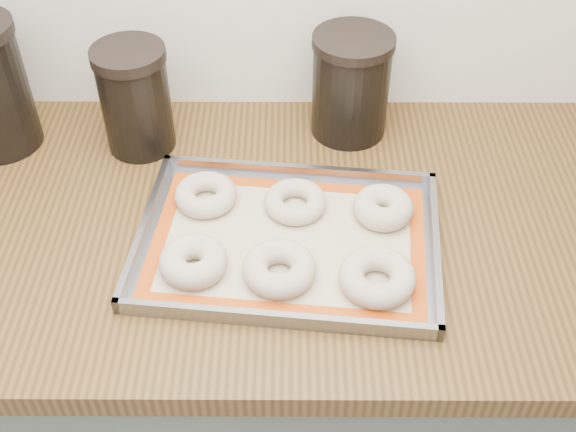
{
  "coord_description": "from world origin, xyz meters",
  "views": [
    {
      "loc": [
        0.17,
        0.83,
        1.7
      ],
      "look_at": [
        0.17,
        1.61,
        0.96
      ],
      "focal_mm": 45.0,
      "sensor_mm": 36.0,
      "label": 1
    }
  ],
  "objects_px": {
    "bagel_front_left": "(193,261)",
    "canister_right": "(351,85)",
    "bagel_front_mid": "(279,268)",
    "baking_tray": "(288,241)",
    "bagel_back_mid": "(295,202)",
    "bagel_front_right": "(377,277)",
    "bagel_back_left": "(206,195)",
    "canister_mid": "(135,99)",
    "bagel_back_right": "(383,207)"
  },
  "relations": [
    {
      "from": "bagel_front_right",
      "to": "bagel_back_mid",
      "type": "height_order",
      "value": "bagel_front_right"
    },
    {
      "from": "bagel_back_right",
      "to": "canister_mid",
      "type": "xyz_separation_m",
      "value": [
        -0.41,
        0.19,
        0.07
      ]
    },
    {
      "from": "bagel_front_left",
      "to": "bagel_front_mid",
      "type": "relative_size",
      "value": 0.94
    },
    {
      "from": "bagel_front_left",
      "to": "canister_mid",
      "type": "distance_m",
      "value": 0.34
    },
    {
      "from": "bagel_front_right",
      "to": "canister_mid",
      "type": "height_order",
      "value": "canister_mid"
    },
    {
      "from": "bagel_back_mid",
      "to": "canister_mid",
      "type": "relative_size",
      "value": 0.52
    },
    {
      "from": "bagel_back_left",
      "to": "canister_right",
      "type": "height_order",
      "value": "canister_right"
    },
    {
      "from": "bagel_front_left",
      "to": "bagel_back_left",
      "type": "bearing_deg",
      "value": 88.19
    },
    {
      "from": "bagel_front_left",
      "to": "bagel_back_right",
      "type": "xyz_separation_m",
      "value": [
        0.29,
        0.12,
        -0.0
      ]
    },
    {
      "from": "canister_right",
      "to": "bagel_front_mid",
      "type": "bearing_deg",
      "value": -108.2
    },
    {
      "from": "baking_tray",
      "to": "bagel_front_mid",
      "type": "height_order",
      "value": "bagel_front_mid"
    },
    {
      "from": "bagel_front_left",
      "to": "canister_right",
      "type": "relative_size",
      "value": 0.53
    },
    {
      "from": "bagel_front_left",
      "to": "bagel_back_mid",
      "type": "distance_m",
      "value": 0.2
    },
    {
      "from": "bagel_front_mid",
      "to": "bagel_front_right",
      "type": "height_order",
      "value": "same"
    },
    {
      "from": "bagel_front_mid",
      "to": "canister_mid",
      "type": "relative_size",
      "value": 0.56
    },
    {
      "from": "canister_right",
      "to": "bagel_back_left",
      "type": "bearing_deg",
      "value": -139.53
    },
    {
      "from": "bagel_front_left",
      "to": "bagel_front_right",
      "type": "distance_m",
      "value": 0.27
    },
    {
      "from": "bagel_front_mid",
      "to": "bagel_front_right",
      "type": "bearing_deg",
      "value": -6.52
    },
    {
      "from": "baking_tray",
      "to": "bagel_back_mid",
      "type": "xyz_separation_m",
      "value": [
        0.01,
        0.08,
        0.01
      ]
    },
    {
      "from": "bagel_back_right",
      "to": "canister_mid",
      "type": "relative_size",
      "value": 0.5
    },
    {
      "from": "bagel_front_right",
      "to": "bagel_back_left",
      "type": "relative_size",
      "value": 1.1
    },
    {
      "from": "baking_tray",
      "to": "canister_right",
      "type": "distance_m",
      "value": 0.33
    },
    {
      "from": "bagel_front_left",
      "to": "bagel_front_mid",
      "type": "height_order",
      "value": "bagel_front_left"
    },
    {
      "from": "baking_tray",
      "to": "bagel_front_right",
      "type": "bearing_deg",
      "value": -34.59
    },
    {
      "from": "bagel_front_mid",
      "to": "bagel_back_right",
      "type": "xyz_separation_m",
      "value": [
        0.16,
        0.13,
        0.0
      ]
    },
    {
      "from": "canister_mid",
      "to": "bagel_back_mid",
      "type": "bearing_deg",
      "value": -32.77
    },
    {
      "from": "bagel_back_right",
      "to": "bagel_front_left",
      "type": "bearing_deg",
      "value": -157.82
    },
    {
      "from": "bagel_front_right",
      "to": "bagel_back_left",
      "type": "bearing_deg",
      "value": 145.66
    },
    {
      "from": "bagel_front_left",
      "to": "canister_mid",
      "type": "height_order",
      "value": "canister_mid"
    },
    {
      "from": "baking_tray",
      "to": "bagel_front_left",
      "type": "xyz_separation_m",
      "value": [
        -0.14,
        -0.06,
        0.02
      ]
    },
    {
      "from": "bagel_front_right",
      "to": "bagel_back_mid",
      "type": "xyz_separation_m",
      "value": [
        -0.12,
        0.17,
        -0.0
      ]
    },
    {
      "from": "bagel_front_right",
      "to": "canister_right",
      "type": "distance_m",
      "value": 0.39
    },
    {
      "from": "bagel_front_left",
      "to": "bagel_front_mid",
      "type": "bearing_deg",
      "value": -5.9
    },
    {
      "from": "baking_tray",
      "to": "canister_right",
      "type": "relative_size",
      "value": 2.57
    },
    {
      "from": "bagel_back_left",
      "to": "bagel_back_mid",
      "type": "distance_m",
      "value": 0.15
    },
    {
      "from": "baking_tray",
      "to": "bagel_back_right",
      "type": "relative_size",
      "value": 5.13
    },
    {
      "from": "bagel_front_right",
      "to": "canister_mid",
      "type": "distance_m",
      "value": 0.53
    },
    {
      "from": "baking_tray",
      "to": "bagel_back_left",
      "type": "distance_m",
      "value": 0.16
    },
    {
      "from": "bagel_back_mid",
      "to": "bagel_back_left",
      "type": "bearing_deg",
      "value": 174.27
    },
    {
      "from": "bagel_front_mid",
      "to": "bagel_front_right",
      "type": "relative_size",
      "value": 0.97
    },
    {
      "from": "bagel_front_left",
      "to": "bagel_back_right",
      "type": "relative_size",
      "value": 1.06
    },
    {
      "from": "bagel_back_mid",
      "to": "bagel_front_right",
      "type": "bearing_deg",
      "value": -54.53
    },
    {
      "from": "bagel_back_left",
      "to": "bagel_front_right",
      "type": "bearing_deg",
      "value": -34.34
    },
    {
      "from": "baking_tray",
      "to": "canister_right",
      "type": "bearing_deg",
      "value": 69.86
    },
    {
      "from": "baking_tray",
      "to": "bagel_front_right",
      "type": "distance_m",
      "value": 0.16
    },
    {
      "from": "baking_tray",
      "to": "bagel_front_left",
      "type": "distance_m",
      "value": 0.15
    },
    {
      "from": "bagel_front_left",
      "to": "bagel_back_left",
      "type": "relative_size",
      "value": 1.0
    },
    {
      "from": "bagel_back_left",
      "to": "bagel_back_right",
      "type": "xyz_separation_m",
      "value": [
        0.28,
        -0.03,
        0.0
      ]
    },
    {
      "from": "baking_tray",
      "to": "bagel_front_right",
      "type": "xyz_separation_m",
      "value": [
        0.13,
        -0.09,
        0.02
      ]
    },
    {
      "from": "bagel_front_mid",
      "to": "canister_right",
      "type": "bearing_deg",
      "value": 71.8
    }
  ]
}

